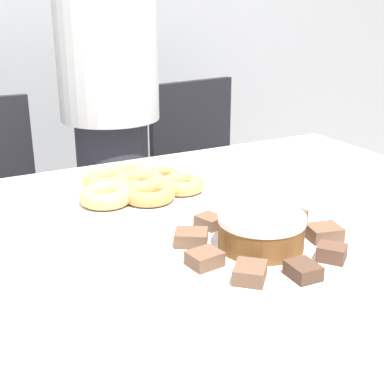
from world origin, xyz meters
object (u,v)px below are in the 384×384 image
at_px(person_standing, 110,103).
at_px(plate_donuts, 139,192).
at_px(office_chair_right, 213,199).
at_px(frosted_cake, 261,231).
at_px(plate_cake, 260,249).

height_order(person_standing, plate_donuts, person_standing).
height_order(office_chair_right, frosted_cake, office_chair_right).
bearing_deg(plate_cake, frosted_cake, 180.00).
distance_m(person_standing, frosted_cake, 1.00).
xyz_separation_m(plate_cake, plate_donuts, (-0.08, 0.39, 0.00)).
height_order(plate_donuts, frosted_cake, frosted_cake).
bearing_deg(office_chair_right, plate_cake, -124.80).
xyz_separation_m(office_chair_right, plate_donuts, (-0.59, -0.66, 0.34)).
relative_size(person_standing, plate_donuts, 4.31).
distance_m(plate_cake, frosted_cake, 0.04).
relative_size(person_standing, frosted_cake, 10.20).
relative_size(plate_donuts, frosted_cake, 2.37).
bearing_deg(plate_cake, office_chair_right, 63.82).
relative_size(office_chair_right, frosted_cake, 5.52).
relative_size(plate_cake, frosted_cake, 2.23).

